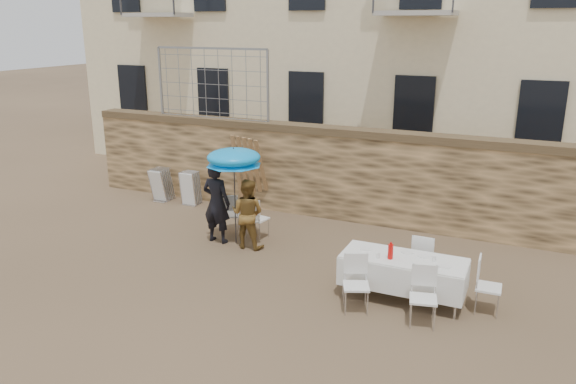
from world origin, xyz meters
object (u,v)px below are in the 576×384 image
at_px(chair_stack_left, 166,182).
at_px(chair_stack_right, 194,186).
at_px(table_chair_front_left, 356,285).
at_px(table_chair_front_right, 423,297).
at_px(man_suit, 217,203).
at_px(couple_chair_left, 230,213).
at_px(woman_dress, 247,214).
at_px(banquet_table, 404,260).
at_px(table_chair_back, 424,258).
at_px(soda_bottle, 391,252).
at_px(couple_chair_right, 257,218).
at_px(table_chair_side, 489,286).
at_px(umbrella, 234,160).

distance_m(chair_stack_left, chair_stack_right, 0.90).
distance_m(table_chair_front_left, table_chair_front_right, 1.10).
xyz_separation_m(man_suit, couple_chair_left, (0.00, 0.55, -0.41)).
bearing_deg(couple_chair_left, woman_dress, 118.74).
relative_size(banquet_table, table_chair_back, 2.19).
relative_size(woman_dress, soda_bottle, 5.79).
height_order(couple_chair_right, chair_stack_right, couple_chair_right).
relative_size(table_chair_back, table_chair_side, 1.00).
height_order(umbrella, table_chair_side, umbrella).
distance_m(banquet_table, soda_bottle, 0.30).
relative_size(umbrella, table_chair_back, 2.05).
relative_size(soda_bottle, table_chair_front_left, 0.27).
xyz_separation_m(man_suit, couple_chair_right, (0.70, 0.55, -0.41)).
relative_size(banquet_table, table_chair_front_right, 2.19).
height_order(table_chair_side, chair_stack_right, table_chair_side).
xyz_separation_m(couple_chair_right, soda_bottle, (3.41, -1.69, 0.43)).
distance_m(couple_chair_left, couple_chair_right, 0.70).
xyz_separation_m(couple_chair_right, table_chair_front_left, (3.01, -2.29, 0.00)).
bearing_deg(umbrella, soda_bottle, -18.54).
bearing_deg(chair_stack_left, man_suit, -36.35).
xyz_separation_m(umbrella, couple_chair_right, (0.30, 0.45, -1.37)).
height_order(soda_bottle, table_chair_back, soda_bottle).
bearing_deg(woman_dress, chair_stack_right, -39.73).
height_order(soda_bottle, table_chair_side, soda_bottle).
bearing_deg(man_suit, woman_dress, -177.99).
xyz_separation_m(couple_chair_left, soda_bottle, (4.11, -1.69, 0.43)).
xyz_separation_m(man_suit, table_chair_back, (4.51, -0.19, -0.41)).
relative_size(table_chair_front_right, table_chair_back, 1.00).
relative_size(table_chair_back, chair_stack_right, 1.04).
height_order(umbrella, couple_chair_left, umbrella).
height_order(soda_bottle, table_chair_front_right, soda_bottle).
relative_size(man_suit, chair_stack_left, 1.94).
bearing_deg(soda_bottle, banquet_table, 36.87).
bearing_deg(table_chair_back, table_chair_front_left, 63.30).
height_order(banquet_table, table_chair_back, table_chair_back).
xyz_separation_m(umbrella, chair_stack_left, (-3.30, 2.04, -1.39)).
relative_size(couple_chair_left, table_chair_side, 1.00).
relative_size(woman_dress, umbrella, 0.77).
distance_m(woman_dress, table_chair_back, 3.77).
height_order(man_suit, table_chair_side, man_suit).
xyz_separation_m(couple_chair_left, chair_stack_right, (-2.00, 1.59, -0.02)).
bearing_deg(couple_chair_right, woman_dress, 104.18).
height_order(couple_chair_right, table_chair_back, same).
relative_size(couple_chair_left, banquet_table, 0.46).
bearing_deg(chair_stack_right, soda_bottle, -28.22).
height_order(soda_bottle, table_chair_front_left, soda_bottle).
distance_m(woman_dress, chair_stack_left, 4.24).
relative_size(woman_dress, table_chair_front_left, 1.57).
bearing_deg(soda_bottle, woman_dress, 161.20).
xyz_separation_m(woman_dress, couple_chair_right, (-0.05, 0.55, -0.27)).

